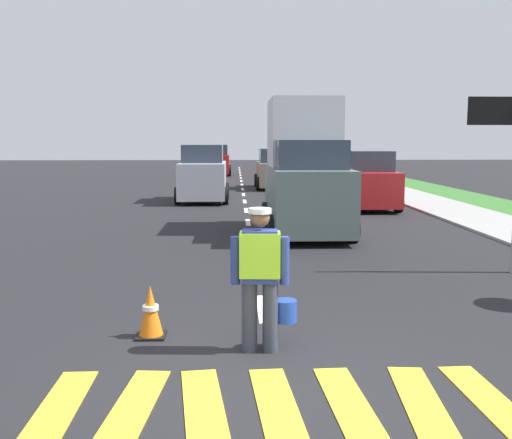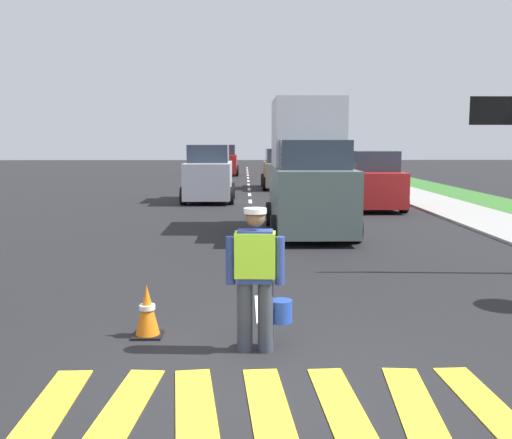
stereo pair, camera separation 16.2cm
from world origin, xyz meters
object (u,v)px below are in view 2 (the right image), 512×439
road_worker (257,272)px  lane_direction_sign (510,142)px  traffic_cone_near (147,311)px  car_oncoming_second (209,175)px  car_oncoming_third (224,161)px  car_parked_far (371,182)px  delivery_truck (309,172)px  car_outgoing_far (280,170)px

road_worker → lane_direction_sign: 6.19m
traffic_cone_near → car_oncoming_second: bearing=90.8°
car_oncoming_second → road_worker: bearing=-84.6°
car_oncoming_third → car_parked_far: (6.01, -20.67, -0.04)m
delivery_truck → car_parked_far: bearing=62.1°
traffic_cone_near → car_parked_far: bearing=67.2°
delivery_truck → car_oncoming_second: (-3.14, 8.05, -0.56)m
road_worker → car_parked_far: (4.39, 14.18, 0.03)m
delivery_truck → car_outgoing_far: (0.12, 14.37, -0.67)m
lane_direction_sign → car_oncoming_third: size_ratio=0.78×
road_worker → car_oncoming_third: bearing=92.7°
road_worker → car_outgoing_far: bearing=85.9°
traffic_cone_near → car_outgoing_far: bearing=82.4°
car_outgoing_far → car_oncoming_second: 7.11m
traffic_cone_near → car_parked_far: 14.82m
traffic_cone_near → delivery_truck: 8.88m
road_worker → car_oncoming_third: car_oncoming_third is taller
lane_direction_sign → car_outgoing_far: bearing=98.6°
traffic_cone_near → delivery_truck: size_ratio=0.14×
car_outgoing_far → car_oncoming_third: size_ratio=1.03×
car_outgoing_far → car_oncoming_third: car_oncoming_third is taller
traffic_cone_near → road_worker: bearing=-21.4°
lane_direction_sign → car_parked_far: (-0.21, 10.29, -1.45)m
car_oncoming_third → car_parked_far: size_ratio=1.04×
car_parked_far → delivery_truck: bearing=-117.9°
road_worker → car_oncoming_second: bearing=95.4°
delivery_truck → car_outgoing_far: delivery_truck is taller
delivery_truck → car_outgoing_far: 14.38m
delivery_truck → car_oncoming_second: size_ratio=1.20×
car_outgoing_far → car_oncoming_second: car_oncoming_second is taller
car_oncoming_third → delivery_truck: bearing=-83.0°
car_outgoing_far → car_oncoming_third: 12.11m
traffic_cone_near → delivery_truck: (2.91, 8.29, 1.29)m
road_worker → car_oncoming_third: (-1.62, 34.85, 0.07)m
car_oncoming_third → car_oncoming_second: bearing=-89.9°
delivery_truck → car_outgoing_far: bearing=89.5°
delivery_truck → car_oncoming_second: bearing=111.3°
lane_direction_sign → car_parked_far: 10.40m
lane_direction_sign → traffic_cone_near: size_ratio=4.88×
road_worker → car_outgoing_far: 23.25m
lane_direction_sign → delivery_truck: size_ratio=0.70×
road_worker → car_parked_far: 14.84m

